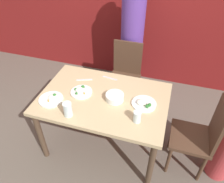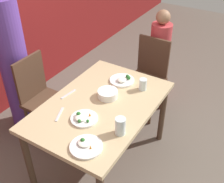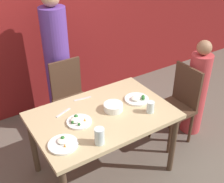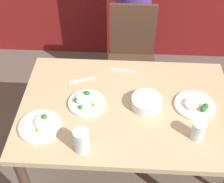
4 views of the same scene
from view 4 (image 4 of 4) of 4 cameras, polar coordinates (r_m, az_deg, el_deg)
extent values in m
plane|color=#60564C|center=(2.49, 2.11, -14.20)|extent=(10.00, 10.00, 0.00)
cube|color=tan|center=(1.92, 2.65, -2.99)|extent=(1.30, 0.87, 0.04)
cylinder|color=#4C3828|center=(2.51, -11.05, -1.76)|extent=(0.06, 0.06, 0.69)
cylinder|color=#4C3828|center=(2.52, 16.16, -2.79)|extent=(0.06, 0.06, 0.69)
cube|color=#4C3323|center=(2.62, 3.51, 4.24)|extent=(0.40, 0.40, 0.04)
cube|color=#4C3323|center=(2.62, 3.80, 11.11)|extent=(0.38, 0.03, 0.47)
cylinder|color=#4C3323|center=(2.66, -0.30, -1.69)|extent=(0.04, 0.04, 0.42)
cylinder|color=#4C3323|center=(2.67, 6.80, -1.96)|extent=(0.04, 0.04, 0.42)
cylinder|color=#4C3323|center=(2.90, 0.09, 3.00)|extent=(0.04, 0.04, 0.42)
cylinder|color=#4C3323|center=(2.91, 6.61, 2.74)|extent=(0.04, 0.04, 0.42)
cylinder|color=#5B3893|center=(2.77, 3.88, 14.27)|extent=(0.30, 0.30, 1.48)
cylinder|color=white|center=(1.88, 6.34, -2.09)|extent=(0.18, 0.18, 0.07)
cylinder|color=#BC5123|center=(1.86, 6.41, -1.44)|extent=(0.16, 0.16, 0.01)
cylinder|color=white|center=(1.96, 14.87, -2.43)|extent=(0.24, 0.24, 0.02)
ellipsoid|color=white|center=(1.93, 14.29, -2.14)|extent=(0.09, 0.09, 0.03)
sphere|color=#2D702D|center=(1.93, 16.77, -2.56)|extent=(0.03, 0.03, 0.03)
sphere|color=#2D702D|center=(1.91, 16.32, -3.07)|extent=(0.04, 0.04, 0.04)
cylinder|color=white|center=(1.91, -4.65, -2.14)|extent=(0.23, 0.23, 0.02)
ellipsoid|color=white|center=(1.91, -5.41, -1.25)|extent=(0.09, 0.09, 0.02)
sphere|color=#2D702D|center=(1.90, -6.61, -1.59)|extent=(0.03, 0.03, 0.03)
sphere|color=#2D702D|center=(1.93, -4.63, -0.38)|extent=(0.04, 0.04, 0.04)
cone|color=orange|center=(1.87, -3.45, -2.21)|extent=(0.02, 0.02, 0.03)
sphere|color=#2D702D|center=(1.86, -5.76, -2.85)|extent=(0.03, 0.03, 0.03)
cylinder|color=white|center=(1.83, -13.04, -6.17)|extent=(0.25, 0.25, 0.02)
ellipsoid|color=white|center=(1.83, -12.49, -5.24)|extent=(0.11, 0.11, 0.02)
sphere|color=#2D702D|center=(1.83, -12.29, -4.62)|extent=(0.03, 0.03, 0.03)
cone|color=orange|center=(1.79, -13.55, -6.69)|extent=(0.02, 0.02, 0.03)
cylinder|color=silver|center=(1.77, 15.49, -6.90)|extent=(0.07, 0.07, 0.11)
cylinder|color=silver|center=(1.65, -5.60, -8.92)|extent=(0.08, 0.08, 0.15)
cube|color=silver|center=(2.08, -5.55, 2.14)|extent=(0.17, 0.08, 0.01)
cube|color=silver|center=(2.14, 1.90, 3.95)|extent=(0.18, 0.04, 0.01)
camera|label=1|loc=(0.65, 115.20, -12.86)|focal=35.00mm
camera|label=2|loc=(1.61, -85.81, 10.85)|focal=45.00mm
camera|label=3|loc=(1.20, -112.02, -10.56)|focal=45.00mm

